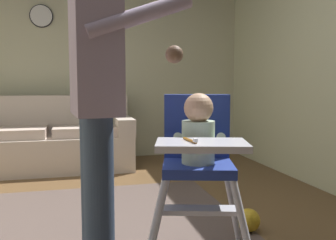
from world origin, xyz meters
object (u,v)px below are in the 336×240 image
high_chair (198,148)px  adult_standing (97,102)px  couch (52,141)px  toy_ball (248,220)px  wall_clock (41,16)px

high_chair → adult_standing: (-0.52, -0.05, 0.25)m
high_chair → adult_standing: adult_standing is taller
high_chair → couch: bearing=-146.1°
couch → toy_ball: 2.72m
adult_standing → wall_clock: bearing=93.5°
wall_clock → high_chair: bearing=-72.4°
toy_ball → adult_standing: bearing=-155.7°
high_chair → wall_clock: (-1.02, 3.21, 1.19)m
toy_ball → high_chair: bearing=-140.7°
couch → toy_ball: bearing=31.3°
high_chair → toy_ball: bearing=144.9°
high_chair → toy_ball: (0.50, 0.41, -0.59)m
high_chair → wall_clock: wall_clock is taller
adult_standing → wall_clock: size_ratio=5.60×
adult_standing → couch: bearing=92.7°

